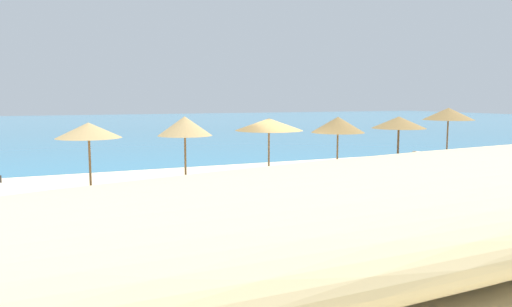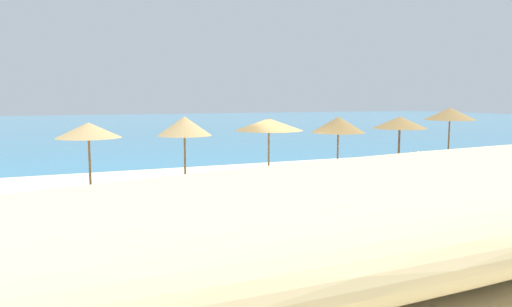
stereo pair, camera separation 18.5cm
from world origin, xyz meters
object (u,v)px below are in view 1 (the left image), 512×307
Objects in this scene: cooler_box at (494,175)px; beach_umbrella_4 at (399,123)px; lounge_chair_1 at (460,161)px; beach_ball at (453,172)px; beach_umbrella_3 at (338,125)px; beach_umbrella_5 at (448,114)px; beach_umbrella_0 at (89,130)px; beach_umbrella_2 at (269,125)px; beach_umbrella_1 at (185,126)px; lounge_chair_0 at (413,164)px.

beach_umbrella_4 is at bearing 127.53° from cooler_box.
beach_ball is (-1.74, -1.25, -0.24)m from lounge_chair_1.
beach_umbrella_5 is at bearing 2.65° from beach_umbrella_3.
beach_umbrella_4 is at bearing -1.17° from beach_umbrella_0.
beach_umbrella_2 is 8.73× the size of beach_ball.
beach_umbrella_0 is 14.91m from beach_ball.
beach_umbrella_2 is 8.47m from beach_ball.
beach_umbrella_4 is (9.90, 0.32, -0.09)m from beach_umbrella_1.
beach_umbrella_1 is 11.71m from beach_ball.
beach_umbrella_1 is 12.96m from beach_umbrella_5.
beach_umbrella_2 is at bearing 105.28° from lounge_chair_1.
beach_umbrella_5 is (9.58, 0.36, 0.27)m from beach_umbrella_2.
beach_umbrella_3 reaches higher than beach_umbrella_0.
beach_umbrella_1 reaches higher than beach_umbrella_4.
beach_umbrella_4 is 0.87× the size of beach_umbrella_5.
cooler_box is at bearing -101.49° from beach_umbrella_5.
beach_umbrella_5 reaches higher than cooler_box.
lounge_chair_0 is at bearing 145.54° from beach_ball.
beach_umbrella_3 is 6.40m from beach_umbrella_5.
beach_umbrella_1 is at bearing -10.36° from beach_umbrella_0.
beach_ball is (4.84, -1.61, -2.06)m from beach_umbrella_3.
beach_umbrella_4 is (13.12, -0.27, 0.01)m from beach_umbrella_0.
beach_umbrella_1 is 1.07× the size of beach_umbrella_4.
beach_umbrella_5 is (3.04, 0.12, 0.34)m from beach_umbrella_4.
beach_umbrella_3 is (3.20, 0.07, -0.08)m from beach_umbrella_2.
beach_umbrella_0 is 16.48m from lounge_chair_1.
lounge_chair_1 is 2.72m from cooler_box.
beach_umbrella_3 reaches higher than lounge_chair_0.
beach_umbrella_4 is 8.25× the size of beach_ball.
beach_umbrella_1 is at bearing 67.82° from lounge_chair_0.
beach_umbrella_5 is at bearing 2.27° from beach_umbrella_4.
beach_umbrella_2 is 1.79× the size of lounge_chair_1.
beach_umbrella_1 reaches higher than beach_umbrella_0.
cooler_box is at bearing -17.80° from beach_umbrella_2.
beach_umbrella_1 is 13.29m from lounge_chair_1.
beach_umbrella_0 is 1.68× the size of lounge_chair_1.
beach_ball is (14.62, -2.05, -2.07)m from beach_umbrella_0.
beach_umbrella_5 is at bearing -90.53° from lounge_chair_0.
beach_umbrella_1 reaches higher than beach_ball.
beach_umbrella_5 is 3.44m from beach_ball.
beach_umbrella_1 is 1.80× the size of lounge_chair_1.
cooler_box is (8.93, -2.87, -2.14)m from beach_umbrella_2.
lounge_chair_0 is 1.67m from beach_ball.
beach_umbrella_3 is at bearing 103.87° from lounge_chair_1.
beach_umbrella_3 is (6.57, 0.14, -0.10)m from beach_umbrella_1.
beach_umbrella_3 is 5.51m from beach_ball.
beach_ball is (11.41, -1.46, -2.17)m from beach_umbrella_1.
beach_umbrella_3 is at bearing -2.59° from beach_umbrella_0.
beach_umbrella_5 reaches higher than beach_umbrella_4.
lounge_chair_0 is 2.93× the size of cooler_box.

